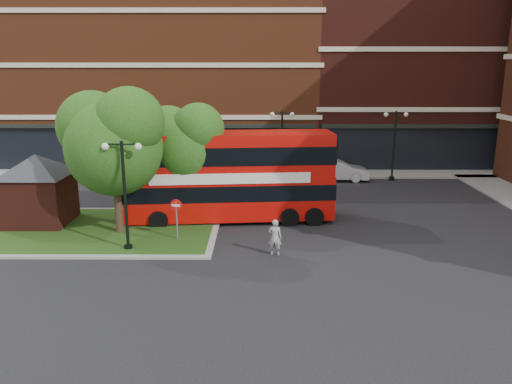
{
  "coord_description": "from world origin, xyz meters",
  "views": [
    {
      "loc": [
        0.35,
        -20.82,
        8.12
      ],
      "look_at": [
        0.21,
        3.18,
        2.0
      ],
      "focal_mm": 35.0,
      "sensor_mm": 36.0,
      "label": 1
    }
  ],
  "objects_px": {
    "woman": "(275,237)",
    "car_silver": "(238,168)",
    "bus": "(230,171)",
    "car_white": "(337,170)"
  },
  "relations": [
    {
      "from": "woman",
      "to": "car_white",
      "type": "height_order",
      "value": "woman"
    },
    {
      "from": "woman",
      "to": "car_white",
      "type": "relative_size",
      "value": 0.36
    },
    {
      "from": "woman",
      "to": "car_white",
      "type": "bearing_deg",
      "value": -97.78
    },
    {
      "from": "car_silver",
      "to": "woman",
      "type": "bearing_deg",
      "value": -167.97
    },
    {
      "from": "woman",
      "to": "car_silver",
      "type": "bearing_deg",
      "value": -71.23
    },
    {
      "from": "bus",
      "to": "car_white",
      "type": "bearing_deg",
      "value": 48.4
    },
    {
      "from": "woman",
      "to": "car_white",
      "type": "distance_m",
      "value": 15.5
    },
    {
      "from": "bus",
      "to": "car_white",
      "type": "xyz_separation_m",
      "value": [
        7.19,
        9.6,
        -1.98
      ]
    },
    {
      "from": "bus",
      "to": "car_white",
      "type": "relative_size",
      "value": 2.45
    },
    {
      "from": "bus",
      "to": "car_silver",
      "type": "xyz_separation_m",
      "value": [
        -0.01,
        11.1,
        -2.11
      ]
    }
  ]
}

